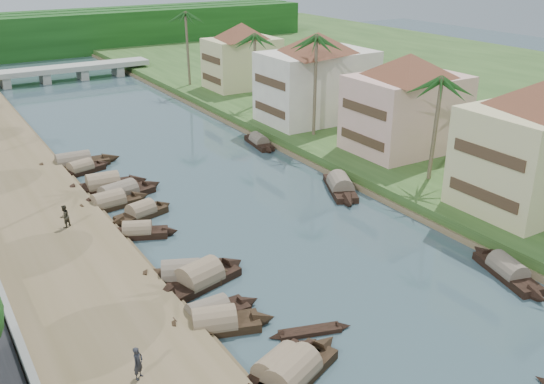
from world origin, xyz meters
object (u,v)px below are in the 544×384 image
bridge (63,70)px  building_near (540,142)px  sampan_1 (279,371)px  person_near (138,363)px

bridge → building_near: 76.54m
bridge → sampan_1: bridge is taller
sampan_1 → person_near: (-6.44, 2.77, 1.27)m
bridge → sampan_1: (-9.12, -80.21, -1.31)m
sampan_1 → building_near: bearing=-8.4°
bridge → sampan_1: size_ratio=3.82×
person_near → bridge: bearing=40.9°
bridge → sampan_1: bearing=-96.5°
bridge → building_near: bearing=-75.6°
person_near → sampan_1: bearing=-61.1°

